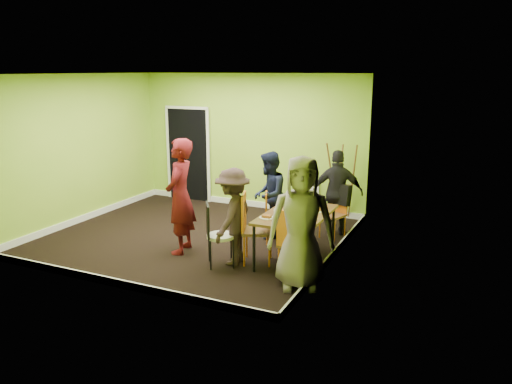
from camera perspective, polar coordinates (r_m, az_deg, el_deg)
ground at (r=8.89m, az=-6.91°, el=-5.10°), size 5.00×5.00×0.00m
room_walls at (r=8.67m, az=-7.09°, el=1.19°), size 5.04×4.54×2.82m
dining_table at (r=7.61m, az=4.63°, el=-2.84°), size 0.90×1.50×0.75m
chair_left_far at (r=8.43m, az=1.83°, el=-2.59°), size 0.47×0.47×0.87m
chair_left_near at (r=7.53m, az=-0.48°, el=-3.70°), size 0.57×0.57×1.07m
chair_back_end at (r=8.82m, az=9.41°, el=-0.88°), size 0.50×0.55×0.93m
chair_front_end at (r=6.98m, az=4.29°, el=-5.52°), size 0.48×0.49×1.01m
chair_bentwood at (r=7.45m, az=-4.57°, el=-4.52°), size 0.52×0.52×0.96m
easel at (r=9.70m, az=9.73°, el=1.03°), size 0.61×0.57×1.53m
plate_near_left at (r=7.98m, az=4.04°, el=-1.58°), size 0.25×0.25×0.01m
plate_near_right at (r=7.33m, az=1.23°, el=-2.96°), size 0.22×0.22×0.01m
plate_far_back at (r=8.00m, az=6.28°, el=-1.58°), size 0.22×0.22×0.01m
plate_far_front at (r=7.12m, az=3.48°, el=-3.48°), size 0.23×0.23×0.01m
plate_wall_back at (r=7.72m, az=6.85°, el=-2.17°), size 0.23×0.23×0.01m
plate_wall_front at (r=7.26m, az=5.74°, el=-3.18°), size 0.22×0.22×0.01m
thermos at (r=7.66m, az=4.04°, el=-1.51°), size 0.07×0.07×0.20m
blue_bottle at (r=7.28m, az=5.13°, el=-2.33°), size 0.07×0.07×0.20m
orange_bottle at (r=7.85m, az=4.34°, el=-1.60°), size 0.04×0.04×0.08m
glass_mid at (r=7.83m, az=4.58°, el=-1.57°), size 0.06×0.06×0.09m
glass_back at (r=7.96m, az=6.91°, el=-1.37°), size 0.06×0.06×0.10m
glass_front at (r=7.09m, az=3.53°, el=-3.24°), size 0.07×0.07×0.09m
cup_a at (r=7.50m, az=2.48°, el=-2.26°), size 0.12×0.12×0.09m
cup_b at (r=7.58m, az=5.78°, el=-2.15°), size 0.09×0.09×0.09m
person_standing at (r=7.97m, az=-8.65°, el=-0.49°), size 0.59×0.76×1.84m
person_left_far at (r=8.64m, az=1.49°, el=-0.34°), size 0.71×0.84×1.51m
person_left_near at (r=7.46m, az=-2.65°, el=-2.83°), size 0.59×0.98×1.47m
person_back_end at (r=8.92m, az=9.30°, el=-0.07°), size 0.95×0.60×1.51m
person_front_end at (r=6.61m, az=5.17°, el=-3.57°), size 1.03×0.85×1.80m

